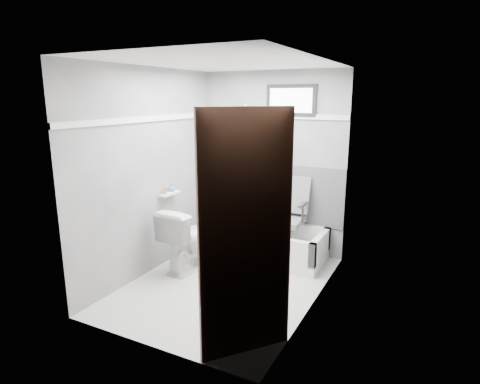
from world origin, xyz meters
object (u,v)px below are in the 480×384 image
Objects in this scene: door at (260,256)px; toilet at (189,238)px; office_chair at (284,215)px; soap_bottle_a at (165,190)px; soap_bottle_b at (172,188)px; bathtub at (266,242)px.

toilet is at bearing 137.37° from door.
office_chair is at bearing -136.32° from toilet.
soap_bottle_a is (-0.32, -0.01, 0.58)m from toilet.
door is at bearing -74.90° from office_chair.
office_chair is 2.39m from door.
door is (1.60, -1.47, 0.61)m from toilet.
soap_bottle_a is (-1.92, 1.46, -0.03)m from door.
bathtub is at bearing 30.48° from soap_bottle_b.
soap_bottle_b is at bearing 140.17° from door.
bathtub is 0.44m from office_chair.
office_chair is at bearing 13.05° from bathtub.
soap_bottle_a is (-1.03, -0.75, 0.76)m from bathtub.
bathtub is 15.80× the size of soap_bottle_a.
office_chair is at bearing 27.79° from soap_bottle_b.
bathtub is at bearing 35.90° from soap_bottle_a.
door reaches higher than soap_bottle_b.
door reaches higher than office_chair.
door is 2.41m from soap_bottle_a.
toilet is at bearing 2.13° from soap_bottle_a.
office_chair is (0.22, 0.05, 0.38)m from bathtub.
bathtub is 0.75× the size of door.
door is at bearing -68.16° from bathtub.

